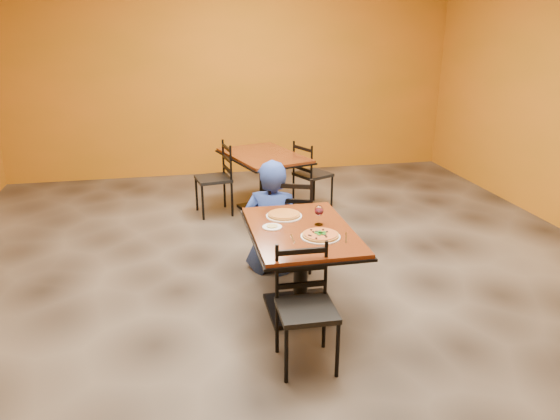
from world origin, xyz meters
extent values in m
cube|color=black|center=(0.00, 0.00, 0.00)|extent=(7.00, 8.00, 0.01)
cube|color=#BF6615|center=(0.00, 4.00, 1.50)|extent=(7.00, 0.01, 3.00)
cube|color=#662810|center=(0.00, -0.50, 0.73)|extent=(0.80, 1.20, 0.03)
cube|color=black|center=(0.00, -0.50, 0.71)|extent=(0.83, 1.23, 0.02)
cylinder|color=black|center=(0.00, -0.50, 0.37)|extent=(0.12, 0.12, 0.66)
cube|color=black|center=(0.00, -0.50, 0.02)|extent=(0.55, 0.55, 0.04)
cube|color=#662810|center=(0.14, 2.08, 0.73)|extent=(1.12, 1.38, 0.03)
cube|color=black|center=(0.14, 2.08, 0.71)|extent=(1.15, 1.42, 0.02)
cylinder|color=black|center=(0.14, 2.08, 0.37)|extent=(0.12, 0.12, 0.66)
cube|color=black|center=(0.14, 2.08, 0.02)|extent=(0.69, 0.69, 0.04)
imported|color=navy|center=(-0.08, 0.35, 0.56)|extent=(0.66, 0.55, 1.12)
cylinder|color=white|center=(0.10, -0.70, 0.76)|extent=(0.31, 0.31, 0.01)
cylinder|color=maroon|center=(0.10, -0.70, 0.77)|extent=(0.28, 0.28, 0.02)
cylinder|color=white|center=(-0.08, -0.20, 0.76)|extent=(0.31, 0.31, 0.01)
cylinder|color=gold|center=(-0.08, -0.20, 0.77)|extent=(0.28, 0.28, 0.02)
cylinder|color=white|center=(-0.23, -0.43, 0.76)|extent=(0.16, 0.16, 0.01)
cylinder|color=tan|center=(-0.23, -0.43, 0.76)|extent=(0.09, 0.09, 0.01)
cube|color=silver|center=(-0.12, -0.70, 0.75)|extent=(0.03, 0.19, 0.00)
cube|color=silver|center=(0.29, -0.76, 0.75)|extent=(0.08, 0.20, 0.00)
camera|label=1|loc=(-0.96, -4.31, 2.32)|focal=33.60mm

